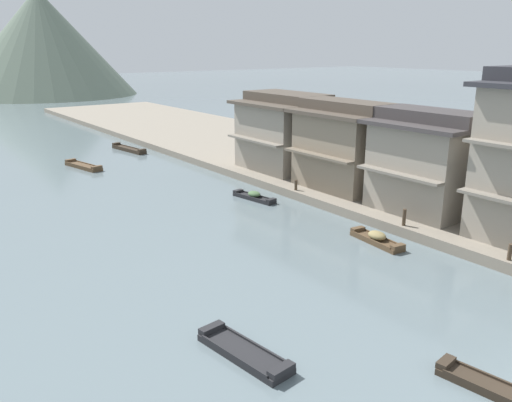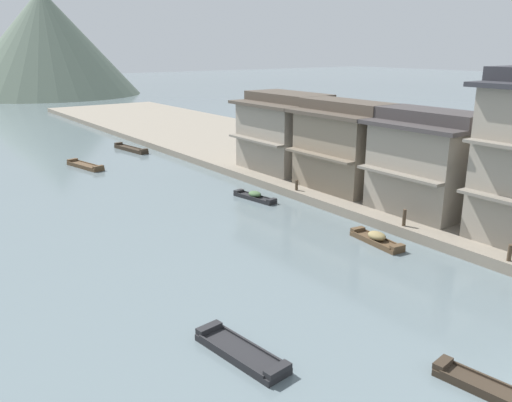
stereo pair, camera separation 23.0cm
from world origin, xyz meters
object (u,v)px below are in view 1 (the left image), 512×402
at_px(boat_moored_nearest, 129,149).
at_px(boat_moored_second, 254,197).
at_px(mooring_post_dock_near, 510,252).
at_px(boat_midriver_upstream, 244,352).
at_px(house_waterfront_tall, 344,146).
at_px(boat_midriver_drifting, 83,166).
at_px(mooring_post_dock_mid, 404,217).
at_px(house_waterfront_narrow, 286,132).
at_px(mooring_post_dock_far, 296,185).
at_px(house_waterfront_second, 427,162).
at_px(boat_foreground_poled, 512,396).
at_px(boat_moored_third, 377,239).

relative_size(boat_moored_nearest, boat_moored_second, 1.46).
xyz_separation_m(boat_moored_second, mooring_post_dock_near, (2.56, -17.02, 0.78)).
xyz_separation_m(boat_midriver_upstream, house_waterfront_tall, (17.48, 12.71, 3.45)).
bearing_deg(mooring_post_dock_near, house_waterfront_tall, 77.05).
xyz_separation_m(boat_midriver_drifting, mooring_post_dock_near, (8.89, -33.95, 0.83)).
height_order(house_waterfront_tall, mooring_post_dock_mid, house_waterfront_tall).
xyz_separation_m(boat_moored_nearest, house_waterfront_narrow, (6.51, -17.39, 3.42)).
relative_size(boat_moored_second, boat_midriver_upstream, 0.92).
bearing_deg(mooring_post_dock_mid, mooring_post_dock_near, -90.00).
bearing_deg(house_waterfront_tall, mooring_post_dock_far, 158.52).
distance_m(boat_moored_second, boat_midriver_drifting, 18.08).
height_order(boat_moored_nearest, mooring_post_dock_far, mooring_post_dock_far).
bearing_deg(house_waterfront_second, mooring_post_dock_far, 112.80).
xyz_separation_m(house_waterfront_second, house_waterfront_tall, (-0.14, 6.84, -0.00)).
height_order(house_waterfront_second, house_waterfront_tall, same).
bearing_deg(mooring_post_dock_far, boat_moored_nearest, 96.09).
distance_m(boat_foreground_poled, boat_moored_nearest, 44.62).
bearing_deg(mooring_post_dock_far, boat_foreground_poled, -113.49).
xyz_separation_m(boat_moored_third, boat_midriver_upstream, (-12.06, -4.66, -0.09)).
height_order(house_waterfront_narrow, mooring_post_dock_far, house_waterfront_narrow).
height_order(boat_moored_nearest, mooring_post_dock_mid, mooring_post_dock_mid).
bearing_deg(house_waterfront_narrow, boat_foreground_poled, -115.94).
distance_m(boat_midriver_drifting, house_waterfront_tall, 23.40).
bearing_deg(boat_moored_nearest, boat_moored_second, -90.15).
distance_m(boat_moored_third, mooring_post_dock_mid, 2.30).
height_order(boat_foreground_poled, boat_midriver_upstream, boat_midriver_upstream).
xyz_separation_m(boat_moored_nearest, mooring_post_dock_mid, (2.50, -32.82, 0.91)).
xyz_separation_m(mooring_post_dock_mid, mooring_post_dock_far, (0.00, 9.39, -0.12)).
height_order(boat_moored_second, boat_midriver_drifting, boat_moored_second).
xyz_separation_m(house_waterfront_second, mooring_post_dock_far, (-3.42, 8.13, -2.64)).
bearing_deg(mooring_post_dock_mid, boat_midriver_drifting, 107.75).
bearing_deg(mooring_post_dock_near, boat_moored_second, 98.55).
xyz_separation_m(boat_midriver_drifting, house_waterfront_second, (12.31, -26.52, 3.44)).
distance_m(boat_midriver_drifting, mooring_post_dock_near, 35.10).
bearing_deg(mooring_post_dock_mid, house_waterfront_narrow, 75.43).
bearing_deg(boat_moored_second, boat_midriver_upstream, -126.97).
distance_m(boat_moored_nearest, boat_midriver_upstream, 39.22).
relative_size(boat_midriver_upstream, mooring_post_dock_far, 5.54).
xyz_separation_m(house_waterfront_second, mooring_post_dock_near, (-3.42, -7.42, -2.61)).
xyz_separation_m(boat_foreground_poled, mooring_post_dock_far, (9.00, 20.71, 0.82)).
relative_size(boat_midriver_drifting, mooring_post_dock_far, 6.54).
bearing_deg(house_waterfront_second, mooring_post_dock_mid, -159.87).
distance_m(boat_midriver_upstream, mooring_post_dock_far, 19.96).
height_order(house_waterfront_second, mooring_post_dock_mid, house_waterfront_second).
bearing_deg(house_waterfront_tall, boat_moored_second, 154.76).
bearing_deg(boat_moored_nearest, mooring_post_dock_near, -86.33).
xyz_separation_m(house_waterfront_tall, mooring_post_dock_mid, (-3.28, -8.09, -2.52)).
relative_size(boat_midriver_upstream, house_waterfront_second, 0.60).
bearing_deg(boat_foreground_poled, house_waterfront_tall, 57.69).
height_order(boat_foreground_poled, house_waterfront_tall, house_waterfront_tall).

